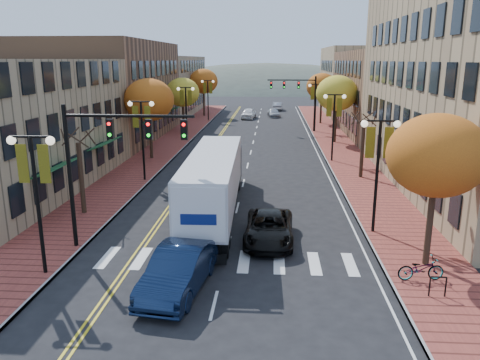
% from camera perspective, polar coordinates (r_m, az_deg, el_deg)
% --- Properties ---
extents(ground, '(200.00, 200.00, 0.00)m').
position_cam_1_polar(ground, '(20.00, -2.48, -12.18)').
color(ground, black).
rests_on(ground, ground).
extents(sidewalk_left, '(4.00, 85.00, 0.15)m').
position_cam_1_polar(sidewalk_left, '(52.22, -8.39, 4.51)').
color(sidewalk_left, brown).
rests_on(sidewalk_left, ground).
extents(sidewalk_right, '(4.00, 85.00, 0.15)m').
position_cam_1_polar(sidewalk_right, '(51.51, 11.64, 4.23)').
color(sidewalk_right, brown).
rests_on(sidewalk_right, ground).
extents(building_left_mid, '(12.00, 24.00, 11.00)m').
position_cam_1_polar(building_left_mid, '(57.15, -15.84, 10.45)').
color(building_left_mid, brown).
rests_on(building_left_mid, ground).
extents(building_left_far, '(12.00, 26.00, 9.50)m').
position_cam_1_polar(building_left_far, '(81.14, -9.86, 11.28)').
color(building_left_far, '#9E8966').
rests_on(building_left_far, ground).
extents(building_right_mid, '(15.00, 24.00, 10.00)m').
position_cam_1_polar(building_right_mid, '(62.10, 19.57, 9.99)').
color(building_right_mid, brown).
rests_on(building_right_mid, ground).
extents(building_right_far, '(15.00, 20.00, 11.00)m').
position_cam_1_polar(building_right_far, '(83.46, 15.61, 11.57)').
color(building_right_far, '#9E8966').
rests_on(building_right_far, ground).
extents(tree_left_a, '(0.28, 0.28, 4.20)m').
position_cam_1_polar(tree_left_a, '(28.83, -18.77, 0.21)').
color(tree_left_a, '#382619').
rests_on(tree_left_a, sidewalk_left).
extents(tree_left_b, '(4.48, 4.48, 7.21)m').
position_cam_1_polar(tree_left_b, '(43.34, -11.03, 9.54)').
color(tree_left_b, '#382619').
rests_on(tree_left_b, sidewalk_left).
extents(tree_left_c, '(4.16, 4.16, 6.69)m').
position_cam_1_polar(tree_left_c, '(58.94, -7.02, 10.55)').
color(tree_left_c, '#382619').
rests_on(tree_left_c, sidewalk_left).
extents(tree_left_d, '(4.61, 4.61, 7.42)m').
position_cam_1_polar(tree_left_d, '(76.64, -4.47, 11.90)').
color(tree_left_d, '#382619').
rests_on(tree_left_d, sidewalk_left).
extents(tree_right_a, '(4.16, 4.16, 6.69)m').
position_cam_1_polar(tree_right_a, '(21.30, 22.87, 2.74)').
color(tree_right_a, '#382619').
rests_on(tree_right_a, sidewalk_right).
extents(tree_right_b, '(0.28, 0.28, 4.20)m').
position_cam_1_polar(tree_right_b, '(37.04, 14.68, 3.54)').
color(tree_right_b, '#382619').
rests_on(tree_right_b, sidewalk_right).
extents(tree_right_c, '(4.48, 4.48, 7.21)m').
position_cam_1_polar(tree_right_c, '(52.34, 11.72, 10.31)').
color(tree_right_c, '#382619').
rests_on(tree_right_c, sidewalk_right).
extents(tree_right_d, '(4.35, 4.35, 7.00)m').
position_cam_1_polar(tree_right_d, '(68.21, 9.95, 11.16)').
color(tree_right_d, '#382619').
rests_on(tree_right_d, sidewalk_right).
extents(lamp_left_a, '(1.96, 0.36, 6.05)m').
position_cam_1_polar(lamp_left_a, '(20.71, -23.72, 0.18)').
color(lamp_left_a, black).
rests_on(lamp_left_a, ground).
extents(lamp_left_b, '(1.96, 0.36, 6.05)m').
position_cam_1_polar(lamp_left_b, '(35.40, -11.87, 6.57)').
color(lamp_left_b, black).
rests_on(lamp_left_b, ground).
extents(lamp_left_c, '(1.96, 0.36, 6.05)m').
position_cam_1_polar(lamp_left_c, '(52.84, -6.60, 9.30)').
color(lamp_left_c, black).
rests_on(lamp_left_c, ground).
extents(lamp_left_d, '(1.96, 0.36, 6.05)m').
position_cam_1_polar(lamp_left_d, '(70.57, -3.94, 10.63)').
color(lamp_left_d, black).
rests_on(lamp_left_d, ground).
extents(lamp_right_a, '(1.96, 0.36, 6.05)m').
position_cam_1_polar(lamp_right_a, '(24.81, 16.52, 3.01)').
color(lamp_right_a, black).
rests_on(lamp_right_a, ground).
extents(lamp_right_b, '(1.96, 0.36, 6.05)m').
position_cam_1_polar(lamp_right_b, '(42.37, 11.38, 7.85)').
color(lamp_right_b, black).
rests_on(lamp_right_b, ground).
extents(lamp_right_c, '(1.96, 0.36, 6.05)m').
position_cam_1_polar(lamp_right_c, '(60.19, 9.23, 9.83)').
color(lamp_right_c, black).
rests_on(lamp_right_c, ground).
extents(traffic_mast_near, '(6.10, 0.35, 7.00)m').
position_cam_1_polar(traffic_mast_near, '(22.45, -15.81, 3.54)').
color(traffic_mast_near, black).
rests_on(traffic_mast_near, ground).
extents(traffic_mast_far, '(6.10, 0.34, 7.00)m').
position_cam_1_polar(traffic_mast_far, '(59.99, 7.30, 10.48)').
color(traffic_mast_far, black).
rests_on(traffic_mast_far, ground).
extents(semi_truck, '(2.88, 15.66, 3.90)m').
position_cam_1_polar(semi_truck, '(27.43, -3.02, 0.34)').
color(semi_truck, black).
rests_on(semi_truck, ground).
extents(navy_sedan, '(2.58, 5.56, 1.76)m').
position_cam_1_polar(navy_sedan, '(19.02, -7.49, -10.82)').
color(navy_sedan, '#0D1A36').
rests_on(navy_sedan, ground).
extents(black_suv, '(2.50, 5.23, 1.44)m').
position_cam_1_polar(black_suv, '(23.77, 3.56, -5.86)').
color(black_suv, black).
rests_on(black_suv, ground).
extents(car_far_white, '(2.44, 4.93, 1.62)m').
position_cam_1_polar(car_far_white, '(73.77, 1.05, 8.11)').
color(car_far_white, white).
rests_on(car_far_white, ground).
extents(car_far_silver, '(2.27, 4.49, 1.25)m').
position_cam_1_polar(car_far_silver, '(76.29, 4.13, 8.15)').
color(car_far_silver, '#97989E').
rests_on(car_far_silver, ground).
extents(car_far_oncoming, '(1.78, 4.52, 1.47)m').
position_cam_1_polar(car_far_oncoming, '(86.47, 4.60, 8.95)').
color(car_far_oncoming, '#ACACB4').
rests_on(car_far_oncoming, ground).
extents(bicycle, '(1.97, 0.88, 1.00)m').
position_cam_1_polar(bicycle, '(20.88, 21.18, -10.04)').
color(bicycle, gray).
rests_on(bicycle, sidewalk_right).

